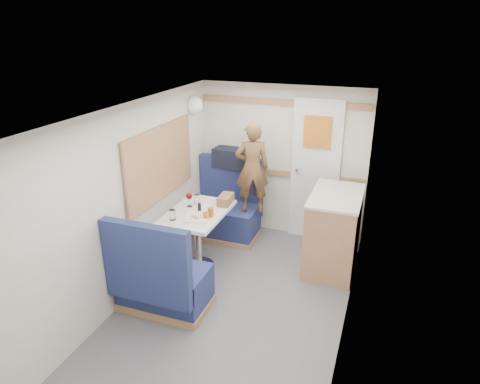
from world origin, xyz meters
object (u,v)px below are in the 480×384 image
at_px(tray, 198,217).
at_px(orange_fruit, 206,214).
at_px(pepper_grinder, 199,208).
at_px(dinette_table, 197,224).
at_px(duffel_bag, 233,158).
at_px(tumbler_left, 172,215).
at_px(bench_far, 226,215).
at_px(dome_light, 194,105).
at_px(person, 252,168).
at_px(galley_counter, 333,231).
at_px(wine_glass, 189,197).
at_px(bread_loaf, 226,199).
at_px(cheese_block, 196,216).
at_px(salt_grinder, 197,203).
at_px(tumbler_mid, 197,199).
at_px(beer_glass, 211,212).
at_px(bench_near, 161,284).

bearing_deg(tray, orange_fruit, -3.36).
bearing_deg(orange_fruit, pepper_grinder, 135.05).
relative_size(dinette_table, duffel_bag, 1.76).
distance_m(orange_fruit, tumbler_left, 0.36).
bearing_deg(bench_far, tray, -85.77).
bearing_deg(pepper_grinder, dome_light, 116.50).
bearing_deg(person, galley_counter, 144.08).
bearing_deg(wine_glass, tray, -47.87).
xyz_separation_m(dome_light, tumbler_left, (0.24, -1.14, -0.97)).
distance_m(dinette_table, bread_loaf, 0.44).
bearing_deg(dome_light, person, -3.58).
bearing_deg(dinette_table, dome_light, 114.65).
relative_size(person, cheese_block, 12.60).
distance_m(bench_far, orange_fruit, 1.13).
distance_m(bench_far, wine_glass, 0.95).
relative_size(duffel_bag, cheese_block, 5.75).
relative_size(orange_fruit, salt_grinder, 0.78).
xyz_separation_m(person, duffel_bag, (-0.37, 0.32, 0.00)).
height_order(dinette_table, pepper_grinder, pepper_grinder).
height_order(person, tumbler_mid, person).
height_order(tray, orange_fruit, orange_fruit).
bearing_deg(beer_glass, pepper_grinder, 156.76).
relative_size(bench_far, tray, 3.24).
relative_size(dome_light, wine_glass, 1.19).
bearing_deg(tray, pepper_grinder, 106.31).
bearing_deg(beer_glass, salt_grinder, 142.58).
xyz_separation_m(tray, cheese_block, (0.00, -0.04, 0.03)).
distance_m(orange_fruit, cheese_block, 0.11).
bearing_deg(tumbler_left, cheese_block, 24.07).
distance_m(bench_far, tray, 1.09).
bearing_deg(tumbler_mid, beer_glass, -43.86).
distance_m(dome_light, tray, 1.49).
relative_size(tumbler_mid, beer_glass, 1.00).
distance_m(person, duffel_bag, 0.49).
relative_size(pepper_grinder, bread_loaf, 0.41).
bearing_deg(duffel_bag, wine_glass, -94.52).
height_order(dinette_table, beer_glass, beer_glass).
bearing_deg(orange_fruit, tumbler_left, -156.85).
distance_m(tray, salt_grinder, 0.29).
bearing_deg(pepper_grinder, person, 66.18).
height_order(tumbler_mid, beer_glass, same).
bearing_deg(galley_counter, pepper_grinder, -159.03).
height_order(dinette_table, bread_loaf, bread_loaf).
distance_m(bench_near, dome_light, 2.28).
bearing_deg(cheese_block, tumbler_mid, 114.16).
xyz_separation_m(orange_fruit, pepper_grinder, (-0.14, 0.14, -0.00)).
bearing_deg(person, bench_far, -32.07).
xyz_separation_m(dinette_table, cheese_block, (0.08, -0.18, 0.19)).
bearing_deg(tumbler_left, bread_loaf, 57.79).
relative_size(dome_light, orange_fruit, 2.80).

